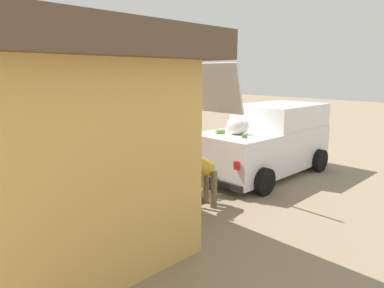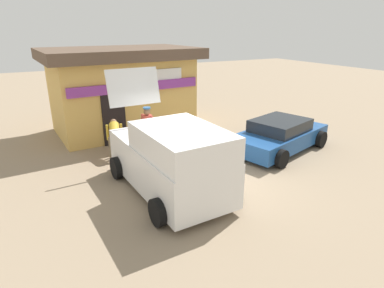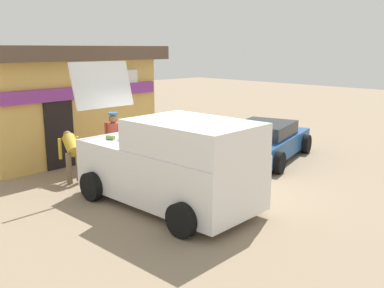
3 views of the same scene
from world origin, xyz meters
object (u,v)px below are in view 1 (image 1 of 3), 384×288
Objects in this scene: vendor_standing at (183,151)px; customer_bending at (201,171)px; paint_bucket at (101,169)px; unloaded_banana_pile at (189,192)px; parked_sedan at (143,136)px; storefront_bar at (26,134)px; delivery_van at (268,140)px.

customer_bending is at bearing 161.33° from vendor_standing.
paint_bucket is (2.67, 0.95, -0.86)m from vendor_standing.
parked_sedan is at bearing -21.54° from unloaded_banana_pile.
storefront_bar is at bearing 68.42° from customer_bending.
unloaded_banana_pile reaches higher than paint_bucket.
parked_sedan reaches higher than unloaded_banana_pile.
delivery_van reaches higher than parked_sedan.
unloaded_banana_pile is (-5.09, 2.01, -0.37)m from parked_sedan.
delivery_van is 3.62× the size of customer_bending.
storefront_bar reaches higher than paint_bucket.
vendor_standing is at bearing -160.37° from paint_bucket.
paint_bucket is at bearing 8.91° from customer_bending.
paint_bucket is at bearing 11.44° from unloaded_banana_pile.
vendor_standing is at bearing -18.67° from customer_bending.
storefront_bar is 6.45m from delivery_van.
vendor_standing is at bearing 159.18° from parked_sedan.
unloaded_banana_pile is 3.31m from paint_bucket.
unloaded_banana_pile is (-0.74, -3.20, -1.64)m from storefront_bar.
vendor_standing is 2.96m from paint_bucket.
storefront_bar is 1.46× the size of parked_sedan.
delivery_van is 4.99m from paint_bucket.
customer_bending is (-0.66, 3.24, -0.18)m from delivery_van.
unloaded_banana_pile is at bearing 92.94° from delivery_van.
delivery_van is 5.40× the size of unloaded_banana_pile.
storefront_bar is at bearing 76.98° from unloaded_banana_pile.
customer_bending is at bearing 159.59° from parked_sedan.
delivery_van is 3.28m from unloaded_banana_pile.
customer_bending reaches higher than parked_sedan.
delivery_van is at bearing -95.17° from storefront_bar.
customer_bending reaches higher than unloaded_banana_pile.
unloaded_banana_pile is at bearing -7.96° from customer_bending.
delivery_van reaches higher than unloaded_banana_pile.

